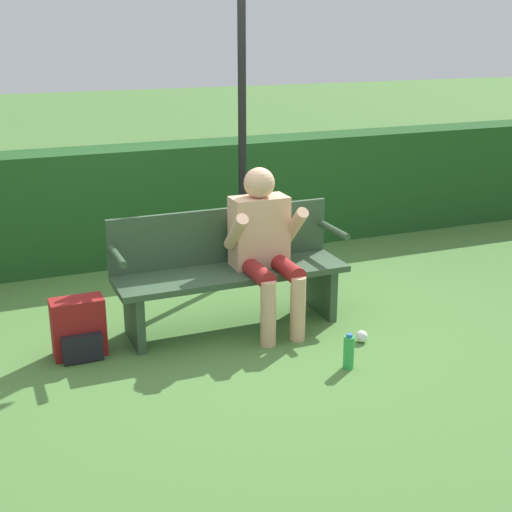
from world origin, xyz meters
TOP-DOWN VIEW (x-y plane):
  - ground_plane at (0.00, 0.00)m, footprint 40.00×40.00m
  - hedge_back at (0.00, 1.88)m, footprint 12.00×0.48m
  - park_bench at (0.00, 0.07)m, footprint 1.72×0.48m
  - person_seated at (0.24, -0.05)m, footprint 0.55×0.61m
  - backpack at (-1.13, -0.06)m, footprint 0.35×0.25m
  - water_bottle at (0.47, -0.92)m, footprint 0.07×0.07m
  - signpost at (0.48, 1.01)m, footprint 0.32×0.09m
  - litter_crumple at (0.76, -0.60)m, footprint 0.09×0.09m

SIDE VIEW (x-z plane):
  - ground_plane at x=0.00m, z-range 0.00..0.00m
  - litter_crumple at x=0.76m, z-range 0.00..0.09m
  - water_bottle at x=0.47m, z-range -0.01..0.24m
  - backpack at x=-1.13m, z-range -0.01..0.40m
  - park_bench at x=0.00m, z-range 0.01..0.87m
  - hedge_back at x=0.00m, z-range 0.00..1.08m
  - person_seated at x=0.24m, z-range 0.07..1.25m
  - signpost at x=0.48m, z-range 0.15..2.90m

